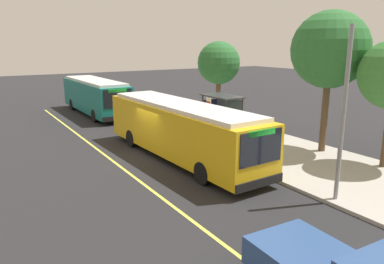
% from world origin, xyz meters
% --- Properties ---
extents(ground_plane, '(120.00, 120.00, 0.00)m').
position_xyz_m(ground_plane, '(0.00, 0.00, 0.00)').
color(ground_plane, '#232326').
extents(sidewalk_curb, '(44.00, 6.40, 0.15)m').
position_xyz_m(sidewalk_curb, '(0.00, 6.00, 0.07)').
color(sidewalk_curb, '#A8A399').
rests_on(sidewalk_curb, ground_plane).
extents(lane_stripe_center, '(36.00, 0.14, 0.01)m').
position_xyz_m(lane_stripe_center, '(0.00, -2.20, 0.00)').
color(lane_stripe_center, '#E0D64C').
rests_on(lane_stripe_center, ground_plane).
extents(transit_bus_main, '(11.90, 2.99, 2.95)m').
position_xyz_m(transit_bus_main, '(1.15, 1.01, 1.62)').
color(transit_bus_main, gold).
rests_on(transit_bus_main, ground_plane).
extents(transit_bus_second, '(10.64, 2.70, 2.95)m').
position_xyz_m(transit_bus_second, '(-13.59, 1.17, 1.62)').
color(transit_bus_second, '#146B66').
rests_on(transit_bus_second, ground_plane).
extents(bus_shelter, '(2.90, 1.60, 2.48)m').
position_xyz_m(bus_shelter, '(-2.06, 6.05, 1.92)').
color(bus_shelter, '#333338').
rests_on(bus_shelter, sidewalk_curb).
extents(waiting_bench, '(1.60, 0.48, 0.95)m').
position_xyz_m(waiting_bench, '(-1.84, 6.20, 0.63)').
color(waiting_bench, brown).
rests_on(waiting_bench, sidewalk_curb).
extents(route_sign_post, '(0.44, 0.08, 2.80)m').
position_xyz_m(route_sign_post, '(0.29, 3.37, 1.96)').
color(route_sign_post, '#333338').
rests_on(route_sign_post, sidewalk_curb).
extents(street_tree_upstreet, '(3.20, 3.20, 5.94)m').
position_xyz_m(street_tree_upstreet, '(-5.60, 8.28, 4.46)').
color(street_tree_upstreet, brown).
rests_on(street_tree_upstreet, sidewalk_curb).
extents(street_tree_downstreet, '(4.01, 4.01, 7.45)m').
position_xyz_m(street_tree_downstreet, '(4.43, 8.09, 5.56)').
color(street_tree_downstreet, brown).
rests_on(street_tree_downstreet, sidewalk_curb).
extents(utility_pole, '(0.16, 0.16, 6.40)m').
position_xyz_m(utility_pole, '(9.04, 3.24, 3.35)').
color(utility_pole, gray).
rests_on(utility_pole, sidewalk_curb).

